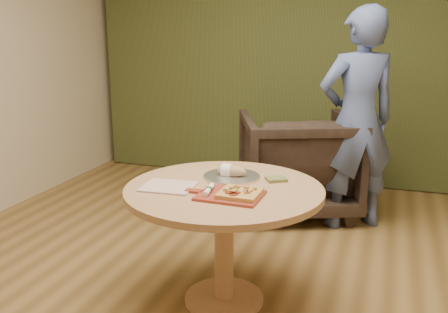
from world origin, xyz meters
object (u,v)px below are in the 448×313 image
Objects in this scene: flatbread_pizza at (240,193)px; serving_tray at (232,177)px; armchair at (298,159)px; pizza_paddle at (228,195)px; bread_roll at (230,171)px; cutlery_roll at (209,190)px; pedestal_table at (224,209)px; person_standing at (357,120)px.

flatbread_pizza is 0.38m from serving_tray.
armchair is at bearing 84.55° from serving_tray.
armchair reaches higher than serving_tray.
bread_roll reaches higher than pizza_paddle.
cutlery_roll is at bearing -175.28° from pizza_paddle.
bread_roll is at bearing 97.41° from pedestal_table.
flatbread_pizza is at bearing -4.16° from cutlery_roll.
cutlery_roll is 1.83m from person_standing.
pedestal_table is at bearing 133.57° from flatbread_pizza.
pizza_paddle is at bearing 41.43° from person_standing.
pedestal_table is 5.93× the size of cutlery_roll.
serving_tray is at bearing 62.31° from armchair.
pizza_paddle is 1.88m from armchair.
bread_roll is (-0.03, 0.20, 0.18)m from pedestal_table.
pizza_paddle is 2.32× the size of bread_roll.
pizza_paddle is 0.07m from flatbread_pizza.
armchair is at bearing 85.72° from pedestal_table.
armchair is (0.15, 1.52, -0.29)m from bread_roll.
bread_roll is at bearing 61.98° from armchair.
serving_tray is 1.50m from person_standing.
pizza_paddle is at bearing -3.88° from cutlery_roll.
person_standing is at bearing 61.04° from cutlery_roll.
cutlery_roll is (-0.18, -0.01, 0.00)m from flatbread_pizza.
bread_roll is at bearing 33.41° from person_standing.
armchair is (0.16, 1.87, -0.27)m from cutlery_roll.
flatbread_pizza is 1.76m from person_standing.
pedestal_table is at bearing -85.16° from serving_tray.
pedestal_table is 0.27m from bread_roll.
serving_tray is at bearing 33.72° from person_standing.
pizza_paddle is at bearing -74.85° from serving_tray.
serving_tray is (-0.09, 0.35, -0.00)m from pizza_paddle.
pizza_paddle is 0.37m from bread_roll.
bread_roll reaches higher than pedestal_table.
bread_roll is 0.10× the size of person_standing.
serving_tray is 0.35× the size of armchair.
pizza_paddle is at bearing -63.07° from pedestal_table.
armchair is (0.14, 1.52, -0.25)m from serving_tray.
pedestal_table is 0.25m from serving_tray.
armchair is 0.68m from person_standing.
armchair is (0.05, 1.87, -0.25)m from pizza_paddle.
pedestal_table is 0.23m from pizza_paddle.
armchair is at bearing -49.53° from person_standing.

